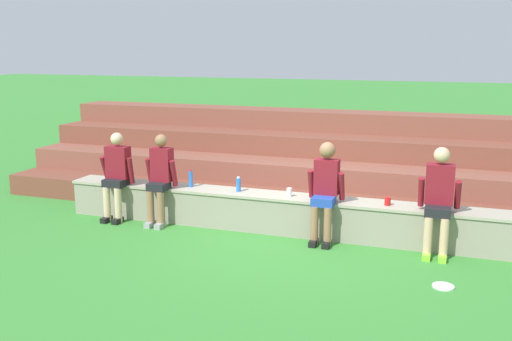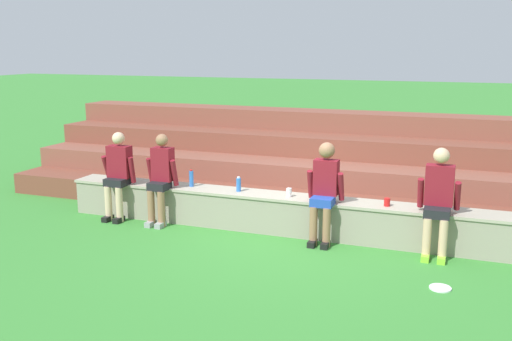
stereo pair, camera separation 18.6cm
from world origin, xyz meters
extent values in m
plane|color=#388433|center=(0.00, 0.00, 0.00)|extent=(80.00, 80.00, 0.00)
cube|color=gray|center=(0.00, 0.23, 0.28)|extent=(7.37, 0.47, 0.56)
cube|color=#ABA28E|center=(0.00, 0.23, 0.54)|extent=(7.41, 0.51, 0.04)
cube|color=brown|center=(0.00, 1.06, 0.19)|extent=(11.28, 0.76, 0.37)
cube|color=brown|center=(0.00, 1.82, 0.37)|extent=(11.28, 0.76, 0.75)
cube|color=brown|center=(0.00, 2.58, 0.56)|extent=(11.28, 0.76, 1.12)
cube|color=brown|center=(0.00, 3.34, 0.75)|extent=(11.28, 0.76, 1.49)
cylinder|color=beige|center=(-2.94, -0.18, 0.28)|extent=(0.11, 0.11, 0.56)
cylinder|color=beige|center=(-2.74, -0.18, 0.28)|extent=(0.11, 0.11, 0.56)
cube|color=black|center=(-2.94, -0.22, 0.04)|extent=(0.10, 0.22, 0.08)
cube|color=black|center=(-2.74, -0.22, 0.04)|extent=(0.10, 0.22, 0.08)
cube|color=black|center=(-2.84, -0.07, 0.61)|extent=(0.33, 0.29, 0.12)
cube|color=maroon|center=(-2.84, 0.03, 0.92)|extent=(0.37, 0.20, 0.51)
sphere|color=beige|center=(-2.84, 0.03, 1.30)|extent=(0.20, 0.20, 0.20)
cylinder|color=maroon|center=(-3.08, 0.01, 0.81)|extent=(0.08, 0.21, 0.42)
cylinder|color=maroon|center=(-2.60, 0.01, 0.81)|extent=(0.08, 0.14, 0.43)
cylinder|color=#996B4C|center=(-2.16, -0.18, 0.28)|extent=(0.11, 0.11, 0.56)
cylinder|color=#996B4C|center=(-1.99, -0.18, 0.28)|extent=(0.11, 0.11, 0.56)
cube|color=#99999E|center=(-2.16, -0.22, 0.04)|extent=(0.10, 0.22, 0.08)
cube|color=#99999E|center=(-1.99, -0.22, 0.04)|extent=(0.10, 0.22, 0.08)
cube|color=black|center=(-2.07, -0.07, 0.61)|extent=(0.29, 0.29, 0.12)
cube|color=maroon|center=(-2.07, 0.06, 0.93)|extent=(0.32, 0.20, 0.53)
sphere|color=#996B4C|center=(-2.07, 0.06, 1.31)|extent=(0.19, 0.19, 0.19)
cylinder|color=maroon|center=(-2.28, 0.04, 0.81)|extent=(0.08, 0.17, 0.43)
cylinder|color=maroon|center=(-1.86, 0.04, 0.81)|extent=(0.08, 0.18, 0.43)
cylinder|color=#996B4C|center=(0.42, -0.19, 0.28)|extent=(0.11, 0.11, 0.56)
cylinder|color=#996B4C|center=(0.61, -0.19, 0.28)|extent=(0.11, 0.11, 0.56)
cube|color=black|center=(0.42, -0.23, 0.04)|extent=(0.10, 0.22, 0.08)
cube|color=black|center=(0.61, -0.23, 0.04)|extent=(0.10, 0.22, 0.08)
cube|color=#2347B2|center=(0.52, -0.07, 0.61)|extent=(0.31, 0.30, 0.12)
cube|color=maroon|center=(0.52, 0.11, 0.92)|extent=(0.34, 0.20, 0.50)
sphere|color=#996B4C|center=(0.52, 0.11, 1.31)|extent=(0.23, 0.23, 0.23)
cylinder|color=maroon|center=(0.30, 0.09, 0.81)|extent=(0.08, 0.19, 0.43)
cylinder|color=maroon|center=(0.73, 0.09, 0.81)|extent=(0.08, 0.20, 0.42)
cylinder|color=#DBAD89|center=(1.94, -0.20, 0.28)|extent=(0.11, 0.11, 0.56)
cylinder|color=#DBAD89|center=(2.14, -0.20, 0.28)|extent=(0.11, 0.11, 0.56)
cube|color=#8CD833|center=(1.94, -0.24, 0.04)|extent=(0.10, 0.22, 0.08)
cube|color=#8CD833|center=(2.14, -0.24, 0.04)|extent=(0.10, 0.22, 0.08)
cube|color=black|center=(2.04, -0.08, 0.61)|extent=(0.33, 0.31, 0.12)
cube|color=maroon|center=(2.04, 0.10, 0.94)|extent=(0.36, 0.20, 0.54)
sphere|color=#DBAD89|center=(2.04, 0.10, 1.33)|extent=(0.21, 0.21, 0.21)
cylinder|color=maroon|center=(1.81, 0.08, 0.82)|extent=(0.08, 0.20, 0.42)
cylinder|color=maroon|center=(2.27, 0.08, 0.82)|extent=(0.08, 0.23, 0.42)
cylinder|color=blue|center=(-0.87, 0.23, 0.67)|extent=(0.07, 0.07, 0.21)
cylinder|color=white|center=(-0.87, 0.23, 0.78)|extent=(0.04, 0.04, 0.02)
cylinder|color=blue|center=(-1.68, 0.26, 0.69)|extent=(0.07, 0.07, 0.25)
cylinder|color=red|center=(-1.68, 0.26, 0.83)|extent=(0.04, 0.04, 0.02)
cylinder|color=white|center=(-0.06, 0.19, 0.63)|extent=(0.08, 0.08, 0.13)
cylinder|color=red|center=(1.36, 0.18, 0.62)|extent=(0.08, 0.08, 0.11)
cylinder|color=white|center=(2.18, -1.12, 0.01)|extent=(0.25, 0.25, 0.02)
camera|label=1|loc=(2.19, -7.72, 2.73)|focal=40.50mm
camera|label=2|loc=(2.36, -7.66, 2.73)|focal=40.50mm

